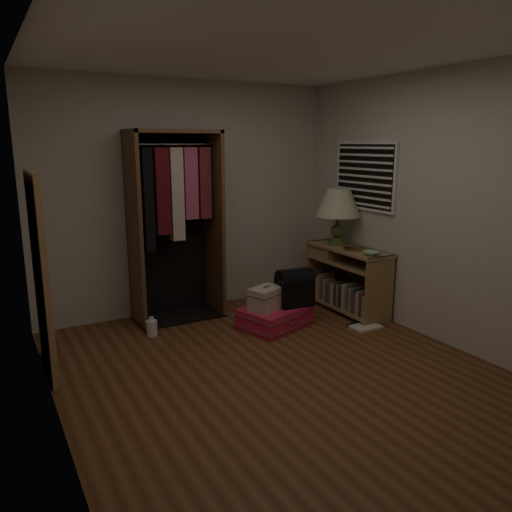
% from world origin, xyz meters
% --- Properties ---
extents(ground, '(4.00, 4.00, 0.00)m').
position_xyz_m(ground, '(0.00, 0.00, 0.00)').
color(ground, '#583119').
rests_on(ground, ground).
extents(room_walls, '(3.52, 4.02, 2.60)m').
position_xyz_m(room_walls, '(0.08, 0.04, 1.50)').
color(room_walls, beige).
rests_on(room_walls, ground).
extents(console_bookshelf, '(0.42, 1.12, 0.75)m').
position_xyz_m(console_bookshelf, '(1.54, 1.04, 0.39)').
color(console_bookshelf, '#957348').
rests_on(console_bookshelf, ground).
extents(open_wardrobe, '(1.01, 0.50, 2.05)m').
position_xyz_m(open_wardrobe, '(-0.23, 1.77, 1.21)').
color(open_wardrobe, brown).
rests_on(open_wardrobe, ground).
extents(floor_mirror, '(0.06, 0.80, 1.70)m').
position_xyz_m(floor_mirror, '(-1.70, 1.00, 0.85)').
color(floor_mirror, '#AC8053').
rests_on(floor_mirror, ground).
extents(pink_suitcase, '(0.85, 0.72, 0.22)m').
position_xyz_m(pink_suitcase, '(0.53, 0.96, 0.11)').
color(pink_suitcase, '#D31946').
rests_on(pink_suitcase, ground).
extents(train_case, '(0.41, 0.36, 0.25)m').
position_xyz_m(train_case, '(0.41, 0.93, 0.34)').
color(train_case, '#C0AB93').
rests_on(train_case, pink_suitcase).
extents(black_bag, '(0.39, 0.27, 0.40)m').
position_xyz_m(black_bag, '(0.75, 0.91, 0.43)').
color(black_bag, black).
rests_on(black_bag, pink_suitcase).
extents(table_lamp, '(0.55, 0.55, 0.65)m').
position_xyz_m(table_lamp, '(1.54, 1.22, 1.23)').
color(table_lamp, '#485A2B').
rests_on(table_lamp, console_bookshelf).
extents(brass_tray, '(0.32, 0.32, 0.02)m').
position_xyz_m(brass_tray, '(1.54, 0.89, 0.76)').
color(brass_tray, olive).
rests_on(brass_tray, console_bookshelf).
extents(ceramic_bowl, '(0.23, 0.23, 0.04)m').
position_xyz_m(ceramic_bowl, '(1.49, 0.57, 0.77)').
color(ceramic_bowl, '#9CBB9D').
rests_on(ceramic_bowl, console_bookshelf).
extents(white_jug, '(0.14, 0.14, 0.19)m').
position_xyz_m(white_jug, '(-0.69, 1.36, 0.08)').
color(white_jug, white).
rests_on(white_jug, ground).
extents(floor_book, '(0.31, 0.25, 0.03)m').
position_xyz_m(floor_book, '(1.35, 0.48, 0.01)').
color(floor_book, beige).
rests_on(floor_book, ground).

